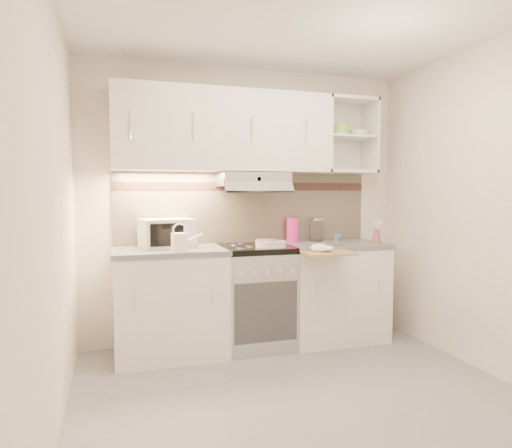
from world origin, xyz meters
name	(u,v)px	position (x,y,z in m)	size (l,w,h in m)	color
ground	(305,400)	(0.00, 0.00, 0.00)	(3.00, 3.00, 0.00)	gray
room_shell	(286,156)	(0.00, 0.37, 1.63)	(3.04, 2.84, 2.52)	silver
base_cabinet_left	(170,305)	(-0.75, 1.10, 0.43)	(0.90, 0.60, 0.86)	white
worktop_left	(169,251)	(-0.75, 1.10, 0.88)	(0.92, 0.62, 0.04)	slate
base_cabinet_right	(333,293)	(0.75, 1.10, 0.43)	(0.90, 0.60, 0.86)	white
worktop_right	(333,245)	(0.75, 1.10, 0.88)	(0.92, 0.62, 0.04)	slate
electric_range	(256,296)	(0.00, 1.10, 0.45)	(0.60, 0.60, 0.90)	#B7B7BC
microwave	(167,233)	(-0.76, 1.22, 1.02)	(0.48, 0.39, 0.24)	silver
watering_can	(181,241)	(-0.68, 0.88, 0.98)	(0.27, 0.14, 0.23)	white
plate_stack	(271,244)	(0.10, 0.98, 0.93)	(0.26, 0.26, 0.06)	silver
bread_loaf	(266,242)	(0.10, 1.13, 0.92)	(0.19, 0.19, 0.05)	#B68A4A
pink_pitcher	(293,230)	(0.43, 1.30, 1.01)	(0.12, 0.11, 0.23)	#EB289A
glass_jar	(317,229)	(0.68, 1.30, 1.01)	(0.12, 0.12, 0.22)	silver
spice_jar	(338,240)	(0.69, 0.88, 0.95)	(0.07, 0.07, 0.10)	white
spray_bottle	(377,234)	(1.07, 0.88, 0.99)	(0.09, 0.09, 0.23)	#DD7D84
cutting_board	(327,253)	(0.49, 0.70, 0.87)	(0.39, 0.35, 0.02)	tan
dish_towel	(323,247)	(0.47, 0.73, 0.92)	(0.25, 0.21, 0.07)	silver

